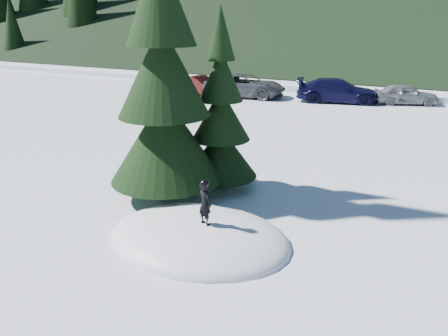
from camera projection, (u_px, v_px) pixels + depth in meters
The scene contains 10 objects.
ground at pixel (199, 239), 10.36m from camera, with size 200.00×200.00×0.00m, color white.
snow_mound at pixel (199, 239), 10.36m from camera, with size 4.48×3.52×0.96m, color white.
spruce_tall at pixel (163, 83), 11.79m from camera, with size 3.20×3.20×8.60m.
spruce_short at pixel (221, 121), 12.89m from camera, with size 2.20×2.20×5.37m.
child_skier at pixel (205, 204), 9.89m from camera, with size 0.37×0.24×1.01m, color black.
car_0 at pixel (163, 76), 35.14m from camera, with size 1.63×4.05×1.38m, color black.
car_1 at pixel (201, 85), 30.30m from camera, with size 1.33×3.82×1.26m, color #330B09.
car_2 at pixel (245, 86), 29.34m from camera, with size 2.51×5.45×1.52m, color #46484D.
car_3 at pixel (338, 90), 27.41m from camera, with size 2.07×5.10×1.48m, color black.
car_4 at pixel (406, 94), 26.74m from camera, with size 1.49×3.71×1.26m, color gray.
Camera 1 is at (5.00, -7.83, 4.93)m, focal length 35.00 mm.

